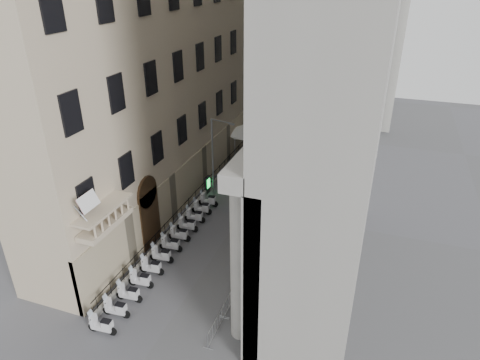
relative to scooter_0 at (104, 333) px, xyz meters
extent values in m
cylinder|color=silver|center=(-1.12, 25.06, 1.25)|extent=(0.06, 0.06, 2.49)
cylinder|color=silver|center=(2.05, 25.06, 1.25)|extent=(0.06, 0.06, 2.49)
cylinder|color=silver|center=(-1.12, 28.24, 1.25)|extent=(0.06, 0.06, 2.49)
cylinder|color=silver|center=(2.05, 28.24, 1.25)|extent=(0.06, 0.06, 2.49)
cube|color=white|center=(0.47, 26.65, 2.55)|extent=(3.40, 3.40, 0.14)
cone|color=white|center=(0.47, 26.65, 3.12)|extent=(4.54, 4.54, 1.13)
cylinder|color=#93969B|center=(-0.40, 17.37, 3.59)|extent=(0.16, 0.16, 7.19)
cylinder|color=#93969B|center=(0.65, 17.11, 7.19)|extent=(2.12, 0.64, 0.12)
cube|color=#93969B|center=(1.61, 16.86, 7.14)|extent=(0.48, 0.30, 0.13)
cube|color=black|center=(-1.04, 17.48, 0.80)|extent=(0.27, 0.77, 1.60)
cube|color=#19E54C|center=(-0.92, 17.47, 0.98)|extent=(0.06, 0.58, 0.89)
imported|color=black|center=(4.48, 28.56, 0.80)|extent=(0.66, 0.52, 1.60)
imported|color=black|center=(6.16, 25.84, 0.76)|extent=(0.87, 0.76, 1.53)
imported|color=black|center=(3.93, 31.42, 0.97)|extent=(0.99, 0.68, 1.95)
camera|label=1|loc=(13.24, -14.26, 18.69)|focal=32.00mm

